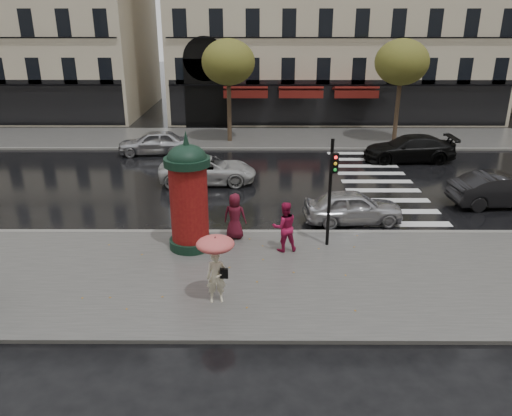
{
  "coord_description": "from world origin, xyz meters",
  "views": [
    {
      "loc": [
        -0.11,
        -14.78,
        7.99
      ],
      "look_at": [
        -0.17,
        1.5,
        1.67
      ],
      "focal_mm": 35.0,
      "sensor_mm": 36.0,
      "label": 1
    }
  ],
  "objects_px": {
    "car_white": "(208,170)",
    "car_black": "(409,148)",
    "man_burgundy": "(235,216)",
    "traffic_light": "(331,183)",
    "woman_umbrella": "(216,259)",
    "car_silver": "(353,207)",
    "car_far_silver": "(154,142)",
    "car_darkgrey": "(502,190)",
    "morris_column": "(189,194)",
    "woman_red": "(284,227)"
  },
  "relations": [
    {
      "from": "car_darkgrey",
      "to": "car_far_silver",
      "type": "relative_size",
      "value": 1.06
    },
    {
      "from": "traffic_light",
      "to": "morris_column",
      "type": "bearing_deg",
      "value": -178.47
    },
    {
      "from": "morris_column",
      "to": "car_darkgrey",
      "type": "height_order",
      "value": "morris_column"
    },
    {
      "from": "woman_red",
      "to": "car_silver",
      "type": "bearing_deg",
      "value": -147.38
    },
    {
      "from": "car_white",
      "to": "car_far_silver",
      "type": "xyz_separation_m",
      "value": [
        -3.84,
        5.61,
        0.05
      ]
    },
    {
      "from": "woman_red",
      "to": "car_white",
      "type": "bearing_deg",
      "value": -78.36
    },
    {
      "from": "man_burgundy",
      "to": "traffic_light",
      "type": "xyz_separation_m",
      "value": [
        3.42,
        -0.67,
        1.52
      ]
    },
    {
      "from": "car_silver",
      "to": "car_white",
      "type": "xyz_separation_m",
      "value": [
        -6.42,
        5.19,
        -0.01
      ]
    },
    {
      "from": "car_black",
      "to": "woman_red",
      "type": "bearing_deg",
      "value": -34.01
    },
    {
      "from": "woman_umbrella",
      "to": "car_white",
      "type": "distance_m",
      "value": 11.58
    },
    {
      "from": "woman_umbrella",
      "to": "man_burgundy",
      "type": "bearing_deg",
      "value": 85.69
    },
    {
      "from": "woman_red",
      "to": "car_silver",
      "type": "distance_m",
      "value": 4.13
    },
    {
      "from": "man_burgundy",
      "to": "morris_column",
      "type": "distance_m",
      "value": 2.11
    },
    {
      "from": "woman_umbrella",
      "to": "car_far_silver",
      "type": "height_order",
      "value": "woman_umbrella"
    },
    {
      "from": "woman_umbrella",
      "to": "car_white",
      "type": "bearing_deg",
      "value": 96.66
    },
    {
      "from": "traffic_light",
      "to": "man_burgundy",
      "type": "bearing_deg",
      "value": 168.85
    },
    {
      "from": "man_burgundy",
      "to": "morris_column",
      "type": "height_order",
      "value": "morris_column"
    },
    {
      "from": "traffic_light",
      "to": "car_darkgrey",
      "type": "relative_size",
      "value": 0.88
    },
    {
      "from": "morris_column",
      "to": "car_darkgrey",
      "type": "xyz_separation_m",
      "value": [
        13.24,
        4.55,
        -1.43
      ]
    },
    {
      "from": "woman_umbrella",
      "to": "car_far_silver",
      "type": "xyz_separation_m",
      "value": [
        -5.18,
        17.08,
        -0.78
      ]
    },
    {
      "from": "woman_red",
      "to": "car_far_silver",
      "type": "height_order",
      "value": "woman_red"
    },
    {
      "from": "car_silver",
      "to": "car_far_silver",
      "type": "height_order",
      "value": "car_far_silver"
    },
    {
      "from": "traffic_light",
      "to": "woman_umbrella",
      "type": "bearing_deg",
      "value": -134.59
    },
    {
      "from": "woman_umbrella",
      "to": "traffic_light",
      "type": "height_order",
      "value": "traffic_light"
    },
    {
      "from": "woman_red",
      "to": "morris_column",
      "type": "bearing_deg",
      "value": -16.17
    },
    {
      "from": "car_black",
      "to": "man_burgundy",
      "type": "bearing_deg",
      "value": -42.19
    },
    {
      "from": "morris_column",
      "to": "man_burgundy",
      "type": "bearing_deg",
      "value": 27.31
    },
    {
      "from": "woman_umbrella",
      "to": "car_darkgrey",
      "type": "bearing_deg",
      "value": 34.38
    },
    {
      "from": "man_burgundy",
      "to": "car_black",
      "type": "xyz_separation_m",
      "value": [
        9.64,
        11.08,
        -0.24
      ]
    },
    {
      "from": "woman_umbrella",
      "to": "woman_red",
      "type": "height_order",
      "value": "woman_umbrella"
    },
    {
      "from": "car_silver",
      "to": "car_darkgrey",
      "type": "height_order",
      "value": "car_darkgrey"
    },
    {
      "from": "traffic_light",
      "to": "car_silver",
      "type": "relative_size",
      "value": 0.99
    },
    {
      "from": "woman_umbrella",
      "to": "car_white",
      "type": "relative_size",
      "value": 0.43
    },
    {
      "from": "car_silver",
      "to": "car_white",
      "type": "height_order",
      "value": "car_silver"
    },
    {
      "from": "woman_umbrella",
      "to": "car_far_silver",
      "type": "distance_m",
      "value": 17.87
    },
    {
      "from": "car_black",
      "to": "car_far_silver",
      "type": "bearing_deg",
      "value": -96.9
    },
    {
      "from": "car_darkgrey",
      "to": "car_far_silver",
      "type": "xyz_separation_m",
      "value": [
        -17.19,
        8.86,
        -0.02
      ]
    },
    {
      "from": "woman_red",
      "to": "car_far_silver",
      "type": "xyz_separation_m",
      "value": [
        -7.31,
        13.67,
        -0.31
      ]
    },
    {
      "from": "car_silver",
      "to": "morris_column",
      "type": "bearing_deg",
      "value": 107.77
    },
    {
      "from": "man_burgundy",
      "to": "woman_red",
      "type": "bearing_deg",
      "value": 159.71
    },
    {
      "from": "car_white",
      "to": "morris_column",
      "type": "bearing_deg",
      "value": 178.21
    },
    {
      "from": "traffic_light",
      "to": "car_darkgrey",
      "type": "distance_m",
      "value": 9.53
    },
    {
      "from": "traffic_light",
      "to": "car_darkgrey",
      "type": "height_order",
      "value": "traffic_light"
    },
    {
      "from": "woman_umbrella",
      "to": "morris_column",
      "type": "distance_m",
      "value": 3.93
    },
    {
      "from": "car_far_silver",
      "to": "woman_umbrella",
      "type": "bearing_deg",
      "value": 9.86
    },
    {
      "from": "car_silver",
      "to": "car_darkgrey",
      "type": "relative_size",
      "value": 0.89
    },
    {
      "from": "man_burgundy",
      "to": "traffic_light",
      "type": "distance_m",
      "value": 3.8
    },
    {
      "from": "woman_red",
      "to": "car_white",
      "type": "height_order",
      "value": "woman_red"
    },
    {
      "from": "car_white",
      "to": "car_black",
      "type": "xyz_separation_m",
      "value": [
        11.32,
        4.09,
        0.08
      ]
    },
    {
      "from": "car_darkgrey",
      "to": "car_black",
      "type": "height_order",
      "value": "car_black"
    }
  ]
}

